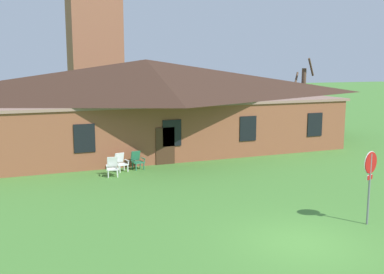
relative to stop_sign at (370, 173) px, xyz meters
name	(u,v)px	position (x,y,z in m)	size (l,w,h in m)	color
ground_plane	(302,243)	(-3.14, -0.57, -1.87)	(200.00, 200.00, 0.00)	#477F33
brick_building	(147,104)	(-3.14, 16.89, 1.13)	(25.16, 10.40, 5.88)	brown
dome_tower	(94,34)	(-3.45, 33.93, 6.63)	(5.18, 5.18, 18.64)	#93563D
stop_sign	(370,173)	(0.00, 0.00, 0.00)	(0.77, 0.29, 2.63)	slate
lawn_chair_by_porch	(113,166)	(-6.88, 10.27, -1.37)	(0.71, 0.75, 0.96)	silver
lawn_chair_near_door	(121,162)	(-6.25, 11.16, -1.37)	(0.73, 0.77, 0.96)	white
lawn_chair_left_end	(137,160)	(-5.32, 11.34, -1.37)	(0.72, 0.76, 0.96)	#28704C
bare_tree_beside_building	(303,97)	(10.45, 18.76, 1.06)	(1.84, 1.88, 6.05)	brown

